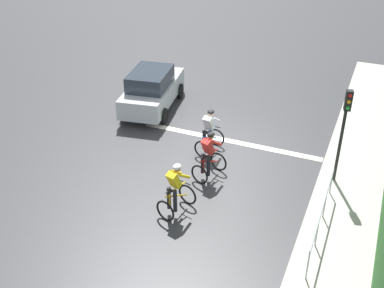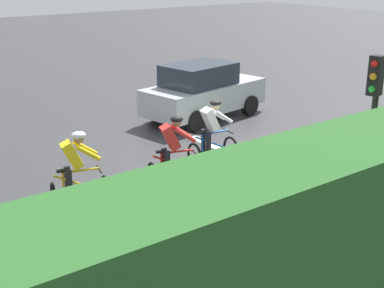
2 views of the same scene
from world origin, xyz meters
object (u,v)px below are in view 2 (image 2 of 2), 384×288
object	(u,v)px
cyclist_second	(173,155)
pedestrian_railing_kerbside	(245,249)
cyclist_lead	(77,174)
cyclist_mid	(212,136)
car_silver	(203,91)
traffic_light_near_crossing	(371,123)

from	to	relation	value
cyclist_second	pedestrian_railing_kerbside	size ratio (longest dim) A/B	0.42
cyclist_second	pedestrian_railing_kerbside	world-z (taller)	cyclist_second
cyclist_lead	cyclist_mid	xyz separation A→B (m)	(0.35, -3.66, 0.00)
cyclist_second	cyclist_mid	xyz separation A→B (m)	(0.57, -1.52, 0.00)
cyclist_second	car_silver	bearing A→B (deg)	-44.21
cyclist_mid	traffic_light_near_crossing	xyz separation A→B (m)	(-4.49, 0.28, 1.43)
cyclist_mid	cyclist_second	bearing A→B (deg)	110.40
car_silver	traffic_light_near_crossing	size ratio (longest dim) A/B	1.29
cyclist_lead	pedestrian_railing_kerbside	world-z (taller)	cyclist_lead
car_silver	cyclist_lead	bearing A→B (deg)	122.31
cyclist_lead	cyclist_mid	distance (m)	3.68
cyclist_second	cyclist_mid	size ratio (longest dim) A/B	1.00
traffic_light_near_crossing	cyclist_second	bearing A→B (deg)	17.53
cyclist_second	traffic_light_near_crossing	xyz separation A→B (m)	(-3.92, -1.24, 1.43)
cyclist_lead	car_silver	world-z (taller)	car_silver
traffic_light_near_crossing	cyclist_lead	bearing A→B (deg)	39.19
cyclist_second	traffic_light_near_crossing	bearing A→B (deg)	-162.47
traffic_light_near_crossing	pedestrian_railing_kerbside	size ratio (longest dim) A/B	0.84
pedestrian_railing_kerbside	traffic_light_near_crossing	bearing A→B (deg)	-90.22
cyclist_mid	pedestrian_railing_kerbside	distance (m)	5.38
car_silver	traffic_light_near_crossing	distance (m)	8.57
cyclist_second	pedestrian_railing_kerbside	bearing A→B (deg)	159.60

